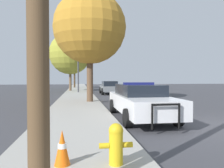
% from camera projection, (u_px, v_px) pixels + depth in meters
% --- Properties ---
extents(ground_plane, '(110.00, 110.00, 0.00)m').
position_uv_depth(ground_plane, '(223.00, 127.00, 7.66)').
color(ground_plane, '#3D3D42').
extents(sidewalk_left, '(3.00, 110.00, 0.13)m').
position_uv_depth(sidewalk_left, '(77.00, 130.00, 6.90)').
color(sidewalk_left, '#A3A099').
rests_on(sidewalk_left, ground_plane).
extents(police_car, '(2.07, 5.42, 1.52)m').
position_uv_depth(police_car, '(140.00, 100.00, 9.28)').
color(police_car, white).
rests_on(police_car, ground_plane).
extents(fire_hydrant, '(0.61, 0.27, 0.75)m').
position_uv_depth(fire_hydrant, '(116.00, 143.00, 3.96)').
color(fire_hydrant, gold).
rests_on(fire_hydrant, sidewalk_left).
extents(traffic_light, '(3.73, 0.35, 5.43)m').
position_uv_depth(traffic_light, '(91.00, 58.00, 24.70)').
color(traffic_light, '#424247').
rests_on(traffic_light, sidewalk_left).
extents(car_background_midblock, '(1.92, 3.93, 1.40)m').
position_uv_depth(car_background_midblock, '(109.00, 87.00, 23.42)').
color(car_background_midblock, slate).
rests_on(car_background_midblock, ground_plane).
extents(tree_sidewalk_far, '(4.53, 4.53, 7.01)m').
position_uv_depth(tree_sidewalk_far, '(74.00, 60.00, 37.07)').
color(tree_sidewalk_far, '#4C3823').
rests_on(tree_sidewalk_far, sidewalk_left).
extents(tree_sidewalk_near, '(4.89, 4.89, 7.44)m').
position_uv_depth(tree_sidewalk_near, '(90.00, 28.00, 14.69)').
color(tree_sidewalk_near, brown).
rests_on(tree_sidewalk_near, sidewalk_left).
extents(tree_sidewalk_mid, '(5.27, 5.27, 7.34)m').
position_uv_depth(tree_sidewalk_mid, '(70.00, 54.00, 27.65)').
color(tree_sidewalk_mid, brown).
rests_on(tree_sidewalk_mid, sidewalk_left).
extents(traffic_cone, '(0.29, 0.29, 0.64)m').
position_uv_depth(traffic_cone, '(62.00, 147.00, 3.94)').
color(traffic_cone, orange).
rests_on(traffic_cone, sidewalk_left).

